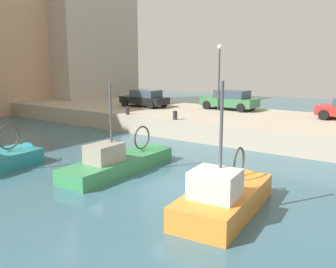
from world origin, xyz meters
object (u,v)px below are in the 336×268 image
Objects in this scene: mooring_bollard_mid at (175,115)px; fishing_boat_green at (124,167)px; mooring_bollard_north at (127,111)px; quay_streetlamp at (219,66)px; parked_car_black at (145,98)px; fishing_boat_orange at (228,204)px; parked_car_green at (230,100)px.

fishing_boat_green is at bearing -163.44° from mooring_bollard_mid.
mooring_bollard_north is at bearing 40.98° from fishing_boat_green.
fishing_boat_green is 1.38× the size of quay_streetlamp.
parked_car_black reaches higher than mooring_bollard_north.
mooring_bollard_north is 0.11× the size of quay_streetlamp.
fishing_boat_orange is at bearing -103.03° from fishing_boat_green.
fishing_boat_orange reaches higher than parked_car_black.
fishing_boat_green is at bearing -170.77° from quay_streetlamp.
quay_streetlamp reaches higher than mooring_bollard_north.
parked_car_black is at bearing 24.34° from mooring_bollard_north.
parked_car_green is at bearing 6.59° from fishing_boat_green.
mooring_bollard_mid is at bearing 175.59° from parked_car_green.
parked_car_green is at bearing -69.76° from parked_car_black.
fishing_boat_orange is 1.29× the size of parked_car_green.
fishing_boat_green is 13.53m from quay_streetlamp.
parked_car_green is 2.72m from quay_streetlamp.
parked_car_green is 6.64m from mooring_bollard_mid.
parked_car_green is at bearing 26.27° from fishing_boat_orange.
quay_streetlamp is at bearing -35.47° from mooring_bollard_north.
parked_car_green is (13.60, 1.57, 1.84)m from fishing_boat_green.
mooring_bollard_mid is at bearing -125.58° from parked_car_black.
quay_streetlamp is (5.65, -0.03, 2.98)m from mooring_bollard_mid.
quay_streetlamp is at bearing -76.56° from parked_car_black.
fishing_boat_orange is at bearing -125.07° from mooring_bollard_north.
fishing_boat_orange is 1.37× the size of parked_car_black.
fishing_boat_green is 1.65× the size of parked_car_black.
fishing_boat_green is 5.96m from fishing_boat_orange.
quay_streetlamp is at bearing 9.23° from fishing_boat_green.
fishing_boat_green is at bearing -173.41° from parked_car_green.
fishing_boat_green is 9.37m from mooring_bollard_north.
parked_car_black is 0.94× the size of parked_car_green.
parked_car_black is at bearing 110.24° from parked_car_green.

